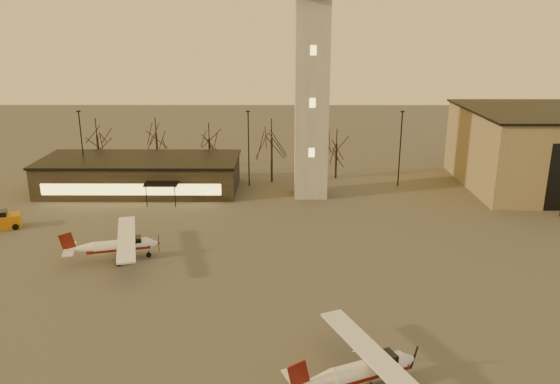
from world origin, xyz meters
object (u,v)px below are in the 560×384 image
control_tower (312,64)px  terminal (141,174)px  cessna_rear (123,249)px  cessna_front (369,373)px  service_cart (4,222)px

control_tower → terminal: control_tower is taller
terminal → cessna_rear: 22.37m
control_tower → cessna_front: 41.56m
cessna_front → terminal: bearing=97.0°
control_tower → cessna_rear: bearing=-132.3°
control_tower → service_cart: 38.58m
terminal → service_cart: terminal is taller
cessna_rear → service_cart: bearing=136.8°
control_tower → cessna_rear: 31.09m
control_tower → cessna_rear: (-18.24, -20.05, -15.24)m
service_cart → cessna_front: bearing=-58.0°
service_cart → control_tower: bearing=-0.7°
cessna_rear → cessna_front: bearing=-58.0°
terminal → cessna_front: 47.00m
cessna_front → cessna_rear: 27.21m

